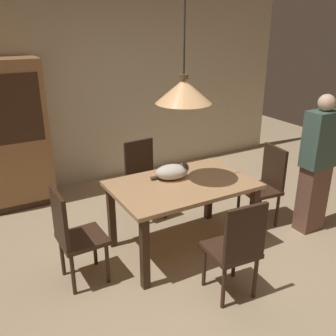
# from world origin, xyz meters

# --- Properties ---
(ground) EXTENTS (10.00, 10.00, 0.00)m
(ground) POSITION_xyz_m (0.00, 0.00, 0.00)
(ground) COLOR tan
(back_wall) EXTENTS (6.40, 0.10, 2.90)m
(back_wall) POSITION_xyz_m (0.00, 2.65, 1.45)
(back_wall) COLOR beige
(back_wall) RESTS_ON ground
(dining_table) EXTENTS (1.40, 0.90, 0.75)m
(dining_table) POSITION_xyz_m (0.08, 0.39, 0.65)
(dining_table) COLOR tan
(dining_table) RESTS_ON ground
(chair_right_side) EXTENTS (0.44, 0.44, 0.93)m
(chair_right_side) POSITION_xyz_m (1.21, 0.38, 0.51)
(chair_right_side) COLOR #382316
(chair_right_side) RESTS_ON ground
(chair_far_back) EXTENTS (0.43, 0.43, 0.93)m
(chair_far_back) POSITION_xyz_m (0.08, 1.27, 0.51)
(chair_far_back) COLOR #382316
(chair_far_back) RESTS_ON ground
(chair_left_side) EXTENTS (0.41, 0.41, 0.93)m
(chair_left_side) POSITION_xyz_m (-1.04, 0.39, 0.51)
(chair_left_side) COLOR #382316
(chair_left_side) RESTS_ON ground
(chair_near_front) EXTENTS (0.43, 0.43, 0.93)m
(chair_near_front) POSITION_xyz_m (0.08, -0.49, 0.51)
(chair_near_front) COLOR #382316
(chair_near_front) RESTS_ON ground
(cat_sleeping) EXTENTS (0.40, 0.28, 0.16)m
(cat_sleeping) POSITION_xyz_m (0.06, 0.53, 0.83)
(cat_sleeping) COLOR beige
(cat_sleeping) RESTS_ON dining_table
(pendant_lamp) EXTENTS (0.52, 0.52, 1.30)m
(pendant_lamp) POSITION_xyz_m (0.08, 0.39, 1.66)
(pendant_lamp) COLOR #E0A86B
(hutch_bookcase) EXTENTS (1.12, 0.45, 1.85)m
(hutch_bookcase) POSITION_xyz_m (-1.34, 2.32, 0.89)
(hutch_bookcase) COLOR olive
(hutch_bookcase) RESTS_ON ground
(person_standing) EXTENTS (0.36, 0.22, 1.56)m
(person_standing) POSITION_xyz_m (1.57, -0.00, 0.78)
(person_standing) COLOR brown
(person_standing) RESTS_ON ground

